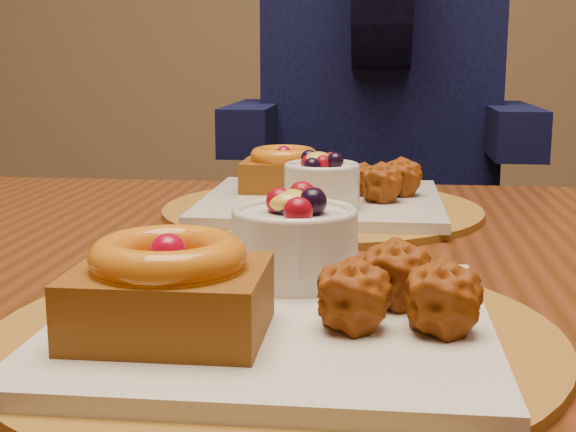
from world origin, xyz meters
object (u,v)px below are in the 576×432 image
object	(u,v)px
chair_far	(365,267)
place_setting_near	(271,300)
place_setting_far	(320,195)
dining_table	(305,338)
diner	(381,53)

from	to	relation	value
chair_far	place_setting_near	bearing A→B (deg)	-102.33
place_setting_far	chair_far	bearing A→B (deg)	86.70
chair_far	dining_table	bearing A→B (deg)	-102.61
dining_table	chair_far	bearing A→B (deg)	87.54
place_setting_far	chair_far	distance (m)	0.84
place_setting_near	chair_far	world-z (taller)	chair_far
dining_table	diner	distance (m)	0.89
place_setting_near	place_setting_far	world-z (taller)	place_setting_near
place_setting_near	diner	distance (m)	1.08
dining_table	place_setting_far	bearing A→B (deg)	90.59
dining_table	chair_far	size ratio (longest dim) A/B	1.85
chair_far	place_setting_far	bearing A→B (deg)	-103.45
place_setting_far	diner	world-z (taller)	diner
dining_table	chair_far	xyz separation A→B (m)	(0.04, 1.00, -0.20)
dining_table	place_setting_far	xyz separation A→B (m)	(-0.00, 0.22, 0.10)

